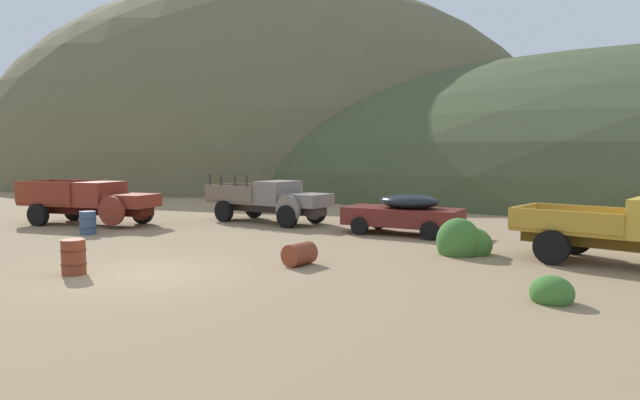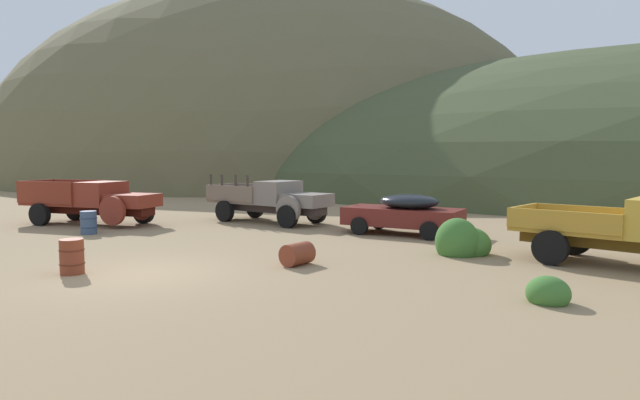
{
  "view_description": "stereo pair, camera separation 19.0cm",
  "coord_description": "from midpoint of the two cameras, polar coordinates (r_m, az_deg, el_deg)",
  "views": [
    {
      "loc": [
        9.69,
        -10.33,
        2.99
      ],
      "look_at": [
        0.83,
        8.82,
        1.27
      ],
      "focal_mm": 30.19,
      "sensor_mm": 36.0,
      "label": 1
    },
    {
      "loc": [
        9.86,
        -10.25,
        2.99
      ],
      "look_at": [
        0.83,
        8.82,
        1.27
      ],
      "focal_mm": 30.19,
      "sensor_mm": 36.0,
      "label": 2
    }
  ],
  "objects": [
    {
      "name": "ground_plane",
      "position": [
        14.5,
        -18.44,
        -7.47
      ],
      "size": [
        300.0,
        300.0,
        0.0
      ],
      "primitive_type": "plane",
      "color": "#937A56"
    },
    {
      "name": "hill_far_right",
      "position": [
        70.37,
        30.26,
        1.6
      ],
      "size": [
        102.18,
        85.25,
        27.1
      ],
      "primitive_type": "ellipsoid",
      "color": "#424C2D",
      "rests_on": "ground"
    },
    {
      "name": "oil_drum_by_truck",
      "position": [
        22.48,
        -23.61,
        -2.23
      ],
      "size": [
        0.64,
        0.64,
        0.89
      ],
      "color": "#384C6B",
      "rests_on": "ground"
    },
    {
      "name": "truck_rust_red",
      "position": [
        25.3,
        -22.73,
        -0.14
      ],
      "size": [
        6.36,
        2.89,
        1.91
      ],
      "rotation": [
        0.0,
        0.0,
        0.12
      ],
      "color": "#42140D",
      "rests_on": "ground"
    },
    {
      "name": "car_oxblood",
      "position": [
        20.87,
        8.14,
        -1.36
      ],
      "size": [
        4.8,
        2.32,
        1.57
      ],
      "rotation": [
        0.0,
        0.0,
        3.07
      ],
      "color": "maroon",
      "rests_on": "ground"
    },
    {
      "name": "bush_between_trucks",
      "position": [
        23.52,
        25.67,
        -2.56
      ],
      "size": [
        1.22,
        1.16,
        0.87
      ],
      "color": "#5B8E42",
      "rests_on": "ground"
    },
    {
      "name": "bush_front_right",
      "position": [
        16.98,
        14.65,
        -4.41
      ],
      "size": [
        1.63,
        1.5,
        1.45
      ],
      "color": "#3D702D",
      "rests_on": "ground"
    },
    {
      "name": "bush_front_left",
      "position": [
        12.11,
        22.83,
        -9.05
      ],
      "size": [
        0.88,
        0.79,
        0.72
      ],
      "color": "#3D702D",
      "rests_on": "ground"
    },
    {
      "name": "truck_primer_gray",
      "position": [
        24.1,
        -4.91,
        -0.09
      ],
      "size": [
        6.33,
        3.14,
        2.16
      ],
      "rotation": [
        0.0,
        0.0,
        -0.19
      ],
      "color": "#3D322D",
      "rests_on": "ground"
    },
    {
      "name": "oil_drum_foreground",
      "position": [
        15.07,
        -24.99,
        -5.49
      ],
      "size": [
        0.63,
        0.63,
        0.89
      ],
      "color": "brown",
      "rests_on": "ground"
    },
    {
      "name": "oil_drum_spare",
      "position": [
        14.85,
        -2.56,
        -5.75
      ],
      "size": [
        0.79,
        0.99,
        0.61
      ],
      "color": "brown",
      "rests_on": "ground"
    },
    {
      "name": "hill_far_left",
      "position": [
        75.9,
        -4.68,
        2.39
      ],
      "size": [
        75.61,
        73.67,
        50.2
      ],
      "primitive_type": "ellipsoid",
      "color": "brown",
      "rests_on": "ground"
    }
  ]
}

